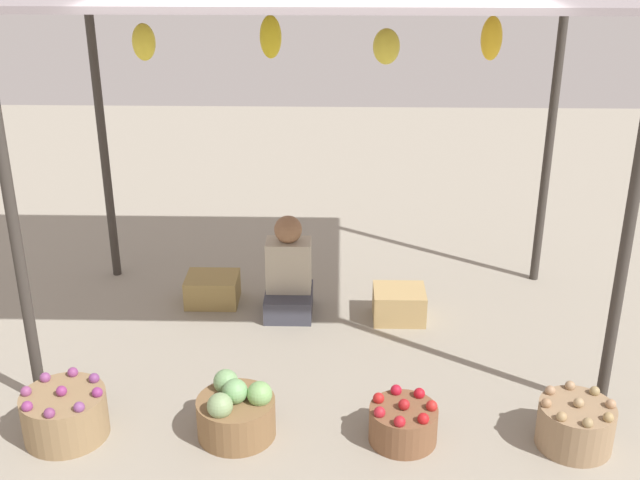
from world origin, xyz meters
TOP-DOWN VIEW (x-y plane):
  - ground_plane at (0.00, 0.00)m, footprint 14.00×14.00m
  - market_stall_structure at (0.00, 0.00)m, footprint 3.84×2.16m
  - vendor_person at (-0.26, 0.30)m, footprint 0.36×0.44m
  - basket_purple_onions at (-1.49, -1.29)m, footprint 0.50×0.50m
  - basket_cabbages at (-0.48, -1.26)m, footprint 0.47×0.47m
  - basket_red_apples at (0.51, -1.29)m, footprint 0.40×0.40m
  - basket_potatoes at (1.50, -1.31)m, footprint 0.44×0.44m
  - wooden_crate_near_vendor at (-0.87, 0.43)m, footprint 0.41×0.33m
  - wooden_crate_stacked_rear at (0.58, 0.20)m, footprint 0.39×0.34m

SIDE VIEW (x-z plane):
  - ground_plane at x=0.00m, z-range 0.00..0.00m
  - wooden_crate_near_vendor at x=-0.87m, z-range 0.00..0.23m
  - basket_red_apples at x=0.51m, z-range -0.02..0.26m
  - wooden_crate_stacked_rear at x=0.58m, z-range 0.00..0.24m
  - basket_potatoes at x=1.50m, z-range -0.02..0.30m
  - basket_purple_onions at x=-1.49m, z-range -0.02..0.32m
  - basket_cabbages at x=-0.48m, z-range -0.03..0.34m
  - vendor_person at x=-0.26m, z-range -0.09..0.69m
  - market_stall_structure at x=0.00m, z-range 1.04..3.49m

